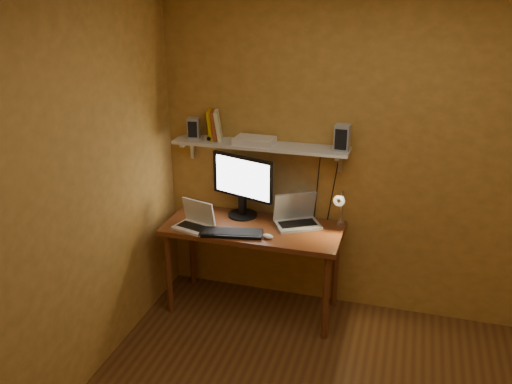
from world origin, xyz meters
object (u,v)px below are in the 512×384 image
(netbook, at_px, (196,220))
(mouse, at_px, (268,236))
(shelf_camera, at_px, (209,138))
(laptop, at_px, (296,216))
(keyboard, at_px, (231,233))
(wall_shelf, at_px, (260,146))
(desk_lamp, at_px, (340,205))
(speaker_right, at_px, (342,138))
(router, at_px, (255,141))
(desk, at_px, (253,236))
(speaker_left, at_px, (194,128))
(monitor, at_px, (242,183))

(netbook, distance_m, mouse, 0.60)
(netbook, height_order, shelf_camera, shelf_camera)
(laptop, distance_m, keyboard, 0.55)
(netbook, bearing_deg, wall_shelf, 53.99)
(desk_lamp, relative_size, speaker_right, 1.90)
(mouse, xyz_separation_m, shelf_camera, (-0.57, 0.32, 0.64))
(desk_lamp, height_order, router, router)
(laptop, relative_size, netbook, 1.25)
(desk, height_order, shelf_camera, shelf_camera)
(desk, height_order, speaker_left, speaker_left)
(desk_lamp, height_order, speaker_left, speaker_left)
(laptop, bearing_deg, wall_shelf, 140.89)
(netbook, xyz_separation_m, desk_lamp, (1.09, 0.27, 0.15))
(laptop, relative_size, shelf_camera, 4.52)
(desk, distance_m, speaker_right, 1.05)
(speaker_right, bearing_deg, shelf_camera, -174.45)
(desk, distance_m, wall_shelf, 0.72)
(wall_shelf, relative_size, speaker_left, 8.48)
(monitor, relative_size, speaker_right, 2.78)
(desk_lamp, relative_size, speaker_left, 2.27)
(wall_shelf, height_order, mouse, wall_shelf)
(desk, xyz_separation_m, wall_shelf, (0.00, 0.19, 0.69))
(laptop, relative_size, keyboard, 0.88)
(speaker_left, bearing_deg, monitor, -12.50)
(netbook, relative_size, desk_lamp, 0.89)
(desk_lamp, xyz_separation_m, router, (-0.70, 0.05, 0.44))
(wall_shelf, relative_size, shelf_camera, 15.14)
(monitor, height_order, router, router)
(netbook, bearing_deg, laptop, 36.91)
(wall_shelf, bearing_deg, monitor, -173.36)
(monitor, height_order, shelf_camera, shelf_camera)
(keyboard, distance_m, mouse, 0.29)
(mouse, bearing_deg, router, 138.09)
(mouse, height_order, router, router)
(desk, relative_size, shelf_camera, 15.14)
(laptop, bearing_deg, router, 144.40)
(speaker_left, xyz_separation_m, speaker_right, (1.20, -0.01, 0.02))
(laptop, xyz_separation_m, speaker_right, (0.32, 0.05, 0.66))
(desk, height_order, desk_lamp, desk_lamp)
(monitor, height_order, netbook, monitor)
(desk, relative_size, speaker_right, 7.09)
(keyboard, bearing_deg, speaker_right, 16.32)
(keyboard, xyz_separation_m, desk_lamp, (0.78, 0.32, 0.20))
(netbook, height_order, keyboard, netbook)
(laptop, relative_size, router, 1.37)
(speaker_left, height_order, shelf_camera, speaker_left)
(monitor, bearing_deg, desk_lamp, 14.70)
(keyboard, bearing_deg, netbook, 160.46)
(desk, bearing_deg, mouse, -45.80)
(monitor, distance_m, speaker_right, 0.89)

